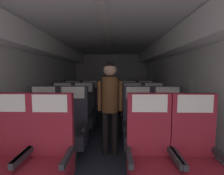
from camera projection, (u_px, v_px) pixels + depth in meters
name	position (u px, v px, depth m)	size (l,w,h in m)	color
ground	(108.00, 134.00, 3.74)	(3.34, 7.20, 0.02)	#2D3342
fuselage_shell	(108.00, 64.00, 3.83)	(3.22, 6.85, 2.25)	silver
seat_a_left_window	(6.00, 157.00, 1.78)	(0.52, 0.50, 1.19)	#38383D
seat_a_left_aisle	(48.00, 158.00, 1.76)	(0.52, 0.50, 1.19)	#38383D
seat_a_right_aisle	(197.00, 159.00, 1.74)	(0.52, 0.50, 1.19)	#38383D
seat_a_right_window	(150.00, 158.00, 1.76)	(0.52, 0.50, 1.19)	#38383D
seat_b_left_window	(43.00, 128.00, 2.72)	(0.52, 0.50, 1.19)	#38383D
seat_b_left_aisle	(72.00, 128.00, 2.72)	(0.52, 0.50, 1.19)	#38383D
seat_b_right_aisle	(168.00, 128.00, 2.68)	(0.52, 0.50, 1.19)	#38383D
seat_b_right_window	(138.00, 128.00, 2.70)	(0.52, 0.50, 1.19)	#38383D
seat_c_left_window	(62.00, 113.00, 3.68)	(0.52, 0.50, 1.19)	#38383D
seat_c_left_aisle	(83.00, 113.00, 3.67)	(0.52, 0.50, 1.19)	#38383D
seat_c_right_aisle	(154.00, 113.00, 3.65)	(0.52, 0.50, 1.19)	#38383D
seat_c_right_window	(132.00, 113.00, 3.65)	(0.52, 0.50, 1.19)	#38383D
seat_d_left_window	(72.00, 105.00, 4.65)	(0.52, 0.50, 1.19)	#38383D
seat_d_left_aisle	(90.00, 105.00, 4.64)	(0.52, 0.50, 1.19)	#38383D
seat_d_right_aisle	(146.00, 105.00, 4.61)	(0.52, 0.50, 1.19)	#38383D
seat_d_right_window	(129.00, 105.00, 4.61)	(0.52, 0.50, 1.19)	#38383D
flight_attendant	(110.00, 98.00, 2.73)	(0.43, 0.28, 1.60)	black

